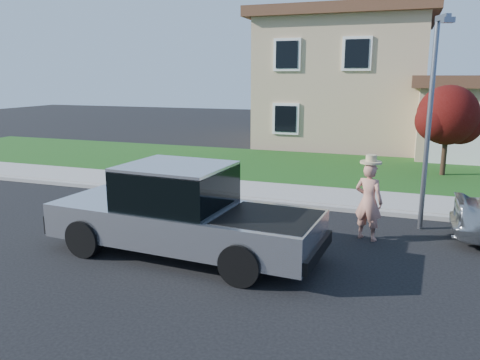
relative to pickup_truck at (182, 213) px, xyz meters
name	(u,v)px	position (x,y,z in m)	size (l,w,h in m)	color
ground	(246,237)	(0.90, 1.40, -0.88)	(80.00, 80.00, 0.00)	black
curb	(313,206)	(1.90, 4.30, -0.82)	(40.00, 0.20, 0.12)	gray
sidewalk	(320,196)	(1.90, 5.40, -0.80)	(40.00, 2.00, 0.15)	gray
lawn	(340,170)	(1.90, 9.90, -0.83)	(40.00, 7.00, 0.10)	#124012
house	(369,85)	(2.22, 17.79, 2.29)	(14.00, 11.30, 6.85)	tan
pickup_truck	(182,213)	(0.00, 0.00, 0.00)	(5.85, 2.40, 1.88)	black
woman	(369,200)	(3.52, 2.20, 0.04)	(0.75, 0.62, 1.94)	tan
ornamental_tree	(449,118)	(5.61, 9.96, 1.28)	(2.35, 2.12, 3.23)	black
street_lamp	(431,113)	(4.71, 3.35, 1.92)	(0.39, 0.64, 4.91)	slate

